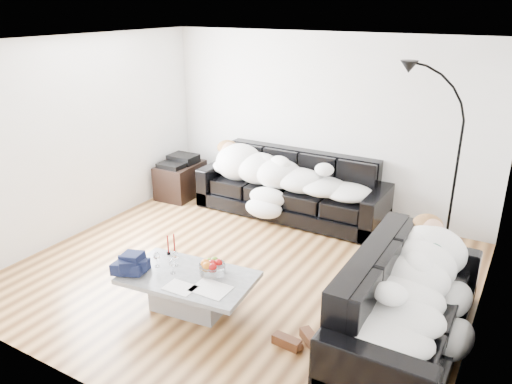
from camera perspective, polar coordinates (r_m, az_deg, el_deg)
The scene contains 24 objects.
ground at distance 5.96m, azimuth -1.47°, elevation -9.00°, with size 5.00×5.00×0.00m, color brown.
wall_back at distance 7.37m, azimuth 7.73°, elevation 7.61°, with size 5.00×0.02×2.60m, color silver.
wall_left at distance 7.03m, azimuth -19.30°, elevation 5.97°, with size 0.02×4.50×2.60m, color silver.
wall_right at distance 4.70m, azimuth 25.31°, elevation -2.07°, with size 0.02×4.50×2.60m, color silver.
ceiling at distance 5.18m, azimuth -1.75°, elevation 16.77°, with size 5.00×5.00×0.00m, color white.
sofa_back at distance 7.32m, azimuth 4.06°, elevation 0.75°, with size 2.78×0.96×0.91m, color black.
sofa_right at distance 4.81m, azimuth 16.98°, elevation -11.86°, with size 2.21×0.95×0.89m, color black.
sleeper_back at distance 7.22m, azimuth 3.92°, elevation 2.13°, with size 2.35×0.81×0.47m, color white, non-canonical shape.
sleeper_right at distance 4.70m, azimuth 17.25°, elevation -9.76°, with size 1.89×0.80×0.46m, color white, non-canonical shape.
teal_cushion at distance 5.28m, azimuth 18.50°, elevation -5.56°, with size 0.36×0.30×0.20m, color #09452D.
coffee_table at distance 5.25m, azimuth -7.62°, elevation -11.26°, with size 1.32×0.77×0.39m, color #939699.
fruit_bowl at distance 5.13m, azimuth -5.04°, elevation -8.45°, with size 0.27×0.27×0.17m, color white.
wine_glass_a at distance 5.31m, azimuth -9.17°, elevation -7.55°, with size 0.07×0.07×0.16m, color white.
wine_glass_b at distance 5.33m, azimuth -11.26°, elevation -7.60°, with size 0.07×0.07×0.16m, color white.
wine_glass_c at distance 5.18m, azimuth -9.52°, elevation -8.39°, with size 0.07×0.07×0.16m, color white.
candle_left at distance 5.54m, azimuth -10.02°, elevation -5.99°, with size 0.04×0.04×0.22m, color maroon.
candle_right at distance 5.54m, azimuth -9.32°, elevation -5.89°, with size 0.04×0.04×0.23m, color maroon.
newspaper_a at distance 4.91m, azimuth -5.18°, elevation -10.93°, with size 0.37×0.28×0.01m, color silver.
newspaper_b at distance 4.96m, azimuth -8.68°, elevation -10.71°, with size 0.30×0.22×0.01m, color silver.
navy_jacket at distance 5.23m, azimuth -14.06°, elevation -7.32°, with size 0.35×0.29×0.18m, color black, non-canonical shape.
shoes at distance 4.82m, azimuth 4.81°, elevation -16.49°, with size 0.47×0.34×0.11m, color #472311, non-canonical shape.
av_cabinet at distance 8.17m, azimuth -8.62°, elevation 1.37°, with size 0.54×0.79×0.54m, color black.
stereo at distance 8.07m, azimuth -8.75°, elevation 3.61°, with size 0.44×0.34×0.13m, color black.
floor_lamp at distance 6.56m, azimuth 21.88°, elevation 2.06°, with size 0.74×0.30×2.04m, color black, non-canonical shape.
Camera 1 is at (2.73, -4.39, 2.98)m, focal length 35.00 mm.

